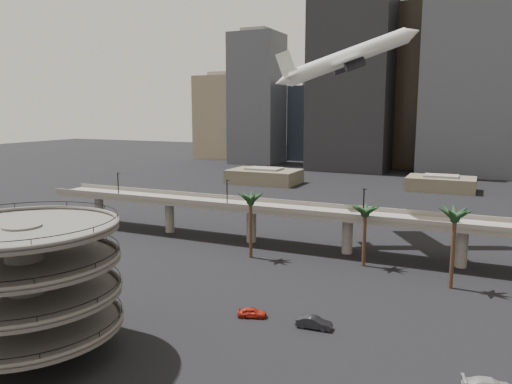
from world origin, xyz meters
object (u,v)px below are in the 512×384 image
at_px(parking_ramp, 26,278).
at_px(overpass, 298,214).
at_px(airborne_jet, 347,58).
at_px(car_b, 314,323).
at_px(car_a, 252,312).

xyz_separation_m(parking_ramp, overpass, (13.00, 59.00, -2.50)).
xyz_separation_m(overpass, airborne_jet, (6.46, 13.02, 33.57)).
relative_size(airborne_jet, car_b, 6.30).
distance_m(parking_ramp, overpass, 60.46).
relative_size(overpass, car_a, 30.94).
bearing_deg(parking_ramp, car_b, 36.56).
bearing_deg(car_b, car_a, 87.09).
relative_size(car_a, car_b, 0.85).
height_order(parking_ramp, car_b, parking_ramp).
bearing_deg(car_b, airborne_jet, 6.80).
height_order(parking_ramp, car_a, parking_ramp).
height_order(airborne_jet, car_b, airborne_jet).
xyz_separation_m(airborne_jet, car_a, (0.24, -50.66, -40.19)).
relative_size(parking_ramp, overpass, 0.17).
bearing_deg(overpass, parking_ramp, -102.43).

